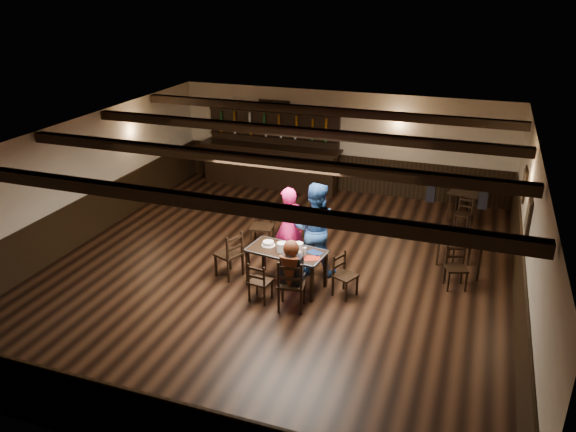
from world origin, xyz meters
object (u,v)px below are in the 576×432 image
(woman_pink, at_px, (288,228))
(cake, at_px, (268,244))
(dining_table, at_px, (287,255))
(man_blue, at_px, (315,228))
(bar_counter, at_px, (271,160))
(chair_near_right, at_px, (291,282))
(chair_near_left, at_px, (259,280))

(woman_pink, distance_m, cake, 0.66)
(dining_table, distance_m, woman_pink, 0.77)
(man_blue, bearing_deg, bar_counter, -62.24)
(dining_table, distance_m, man_blue, 0.84)
(dining_table, height_order, bar_counter, bar_counter)
(dining_table, distance_m, cake, 0.42)
(dining_table, bearing_deg, woman_pink, 106.97)
(chair_near_right, bearing_deg, chair_near_left, 172.80)
(dining_table, height_order, cake, cake)
(woman_pink, xyz_separation_m, bar_counter, (-2.09, 4.50, -0.13))
(man_blue, bearing_deg, dining_table, 63.44)
(dining_table, relative_size, bar_counter, 0.39)
(woman_pink, relative_size, man_blue, 0.92)
(bar_counter, bearing_deg, man_blue, -59.58)
(chair_near_right, bearing_deg, woman_pink, 111.02)
(dining_table, relative_size, woman_pink, 0.89)
(woman_pink, bearing_deg, bar_counter, -80.75)
(chair_near_left, relative_size, cake, 3.01)
(chair_near_right, xyz_separation_m, woman_pink, (-0.58, 1.50, 0.29))
(chair_near_left, bearing_deg, dining_table, 68.80)
(chair_near_left, distance_m, bar_counter, 6.27)
(chair_near_right, xyz_separation_m, bar_counter, (-2.67, 6.00, 0.15))
(woman_pink, distance_m, man_blue, 0.54)
(chair_near_right, relative_size, man_blue, 0.53)
(chair_near_right, height_order, bar_counter, bar_counter)
(cake, distance_m, bar_counter, 5.49)
(chair_near_right, relative_size, cake, 3.80)
(chair_near_left, height_order, chair_near_right, chair_near_right)
(chair_near_right, distance_m, cake, 1.16)
(man_blue, distance_m, cake, 0.98)
(man_blue, bearing_deg, cake, 39.82)
(chair_near_right, xyz_separation_m, cake, (-0.75, 0.86, 0.22))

